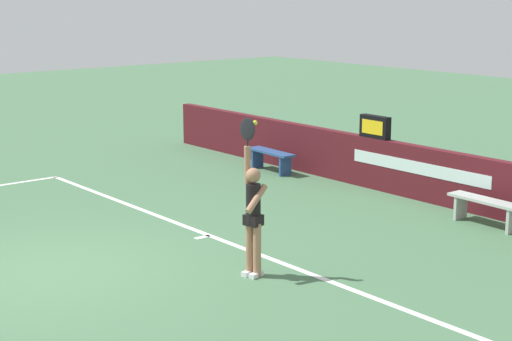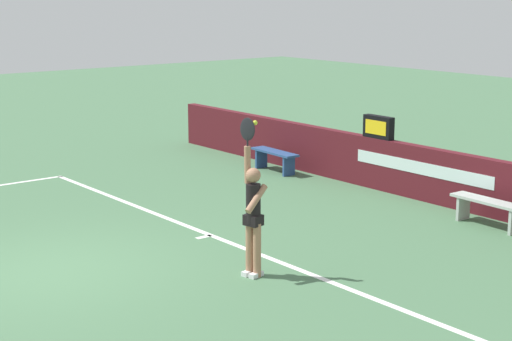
# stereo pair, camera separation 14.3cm
# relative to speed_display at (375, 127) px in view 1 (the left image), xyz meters

# --- Properties ---
(ground_plane) EXTENTS (60.00, 60.00, 0.00)m
(ground_plane) POSITION_rel_speed_display_xyz_m (0.64, -7.78, -1.34)
(ground_plane) COLOR #47714D
(court_lines) EXTENTS (12.05, 5.94, 0.00)m
(court_lines) POSITION_rel_speed_display_xyz_m (0.64, -7.72, -1.33)
(court_lines) COLOR white
(court_lines) RESTS_ON ground
(back_wall) EXTENTS (15.41, 0.23, 1.10)m
(back_wall) POSITION_rel_speed_display_xyz_m (0.64, 0.00, -0.79)
(back_wall) COLOR #51141C
(back_wall) RESTS_ON ground
(speed_display) EXTENTS (0.75, 0.18, 0.48)m
(speed_display) POSITION_rel_speed_display_xyz_m (0.00, 0.00, 0.00)
(speed_display) COLOR black
(speed_display) RESTS_ON back_wall
(tennis_player) EXTENTS (0.47, 0.45, 2.39)m
(tennis_player) POSITION_rel_speed_display_xyz_m (2.72, -5.55, -0.35)
(tennis_player) COLOR #AA7658
(tennis_player) RESTS_ON ground
(tennis_ball) EXTENTS (0.07, 0.07, 0.07)m
(tennis_ball) POSITION_rel_speed_display_xyz_m (2.72, -5.50, 0.97)
(tennis_ball) COLOR yellow
(courtside_bench_near) EXTENTS (1.43, 0.43, 0.50)m
(courtside_bench_near) POSITION_rel_speed_display_xyz_m (-2.66, -0.64, -0.96)
(courtside_bench_near) COLOR #2A4A83
(courtside_bench_near) RESTS_ON ground
(courtside_bench_far) EXTENTS (1.54, 0.42, 0.49)m
(courtside_bench_far) POSITION_rel_speed_display_xyz_m (3.30, -0.60, -0.96)
(courtside_bench_far) COLOR #AEB6B0
(courtside_bench_far) RESTS_ON ground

